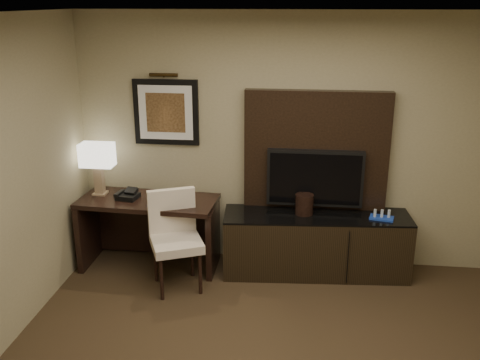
# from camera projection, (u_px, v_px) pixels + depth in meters

# --- Properties ---
(ceiling) EXTENTS (4.50, 5.00, 0.01)m
(ceiling) POSITION_uv_depth(u_px,v_px,m) (278.00, 17.00, 2.88)
(ceiling) COLOR silver
(ceiling) RESTS_ON wall_back
(wall_back) EXTENTS (4.50, 0.01, 2.70)m
(wall_back) POSITION_uv_depth(u_px,v_px,m) (288.00, 143.00, 5.66)
(wall_back) COLOR #9B9069
(wall_back) RESTS_ON floor
(desk) EXTENTS (1.49, 0.70, 0.78)m
(desk) POSITION_uv_depth(u_px,v_px,m) (150.00, 233.00, 5.80)
(desk) COLOR black
(desk) RESTS_ON floor
(credenza) EXTENTS (1.97, 0.68, 0.67)m
(credenza) POSITION_uv_depth(u_px,v_px,m) (316.00, 244.00, 5.67)
(credenza) COLOR black
(credenza) RESTS_ON floor
(tv_wall_panel) EXTENTS (1.50, 0.12, 1.30)m
(tv_wall_panel) POSITION_uv_depth(u_px,v_px,m) (316.00, 152.00, 5.60)
(tv_wall_panel) COLOR black
(tv_wall_panel) RESTS_ON wall_back
(tv) EXTENTS (1.00, 0.08, 0.60)m
(tv) POSITION_uv_depth(u_px,v_px,m) (315.00, 178.00, 5.58)
(tv) COLOR black
(tv) RESTS_ON tv_wall_panel
(artwork) EXTENTS (0.70, 0.04, 0.70)m
(artwork) POSITION_uv_depth(u_px,v_px,m) (166.00, 112.00, 5.69)
(artwork) COLOR black
(artwork) RESTS_ON wall_back
(picture_light) EXTENTS (0.04, 0.04, 0.30)m
(picture_light) POSITION_uv_depth(u_px,v_px,m) (164.00, 75.00, 5.53)
(picture_light) COLOR #3B2A12
(picture_light) RESTS_ON wall_back
(desk_chair) EXTENTS (0.66, 0.70, 1.00)m
(desk_chair) POSITION_uv_depth(u_px,v_px,m) (176.00, 242.00, 5.31)
(desk_chair) COLOR beige
(desk_chair) RESTS_ON floor
(table_lamp) EXTENTS (0.37, 0.27, 0.54)m
(table_lamp) POSITION_uv_depth(u_px,v_px,m) (98.00, 170.00, 5.73)
(table_lamp) COLOR #9C8261
(table_lamp) RESTS_ON desk
(desk_phone) EXTENTS (0.24, 0.23, 0.11)m
(desk_phone) POSITION_uv_depth(u_px,v_px,m) (128.00, 194.00, 5.67)
(desk_phone) COLOR black
(desk_phone) RESTS_ON desk
(blue_folder) EXTENTS (0.32, 0.38, 0.02)m
(blue_folder) POSITION_uv_depth(u_px,v_px,m) (159.00, 200.00, 5.61)
(blue_folder) COLOR #1B3EB5
(blue_folder) RESTS_ON desk
(book) EXTENTS (0.15, 0.10, 0.22)m
(book) POSITION_uv_depth(u_px,v_px,m) (160.00, 190.00, 5.63)
(book) COLOR #C1BC98
(book) RESTS_ON desk
(ice_bucket) EXTENTS (0.22, 0.22, 0.21)m
(ice_bucket) POSITION_uv_depth(u_px,v_px,m) (304.00, 204.00, 5.55)
(ice_bucket) COLOR black
(ice_bucket) RESTS_ON credenza
(minibar_tray) EXTENTS (0.26, 0.19, 0.08)m
(minibar_tray) POSITION_uv_depth(u_px,v_px,m) (382.00, 215.00, 5.44)
(minibar_tray) COLOR #1B40B2
(minibar_tray) RESTS_ON credenza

